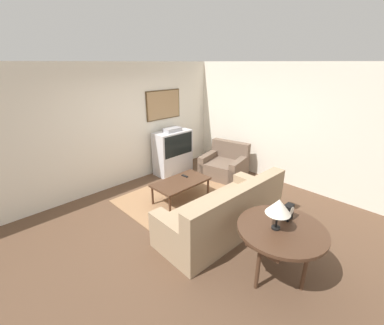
{
  "coord_description": "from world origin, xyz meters",
  "views": [
    {
      "loc": [
        -2.84,
        -2.96,
        2.69
      ],
      "look_at": [
        0.62,
        0.56,
        0.75
      ],
      "focal_mm": 24.0,
      "sensor_mm": 36.0,
      "label": 1
    }
  ],
  "objects_px": {
    "armchair": "(225,166)",
    "coffee_table": "(181,183)",
    "couch": "(224,215)",
    "table_lamp": "(279,207)",
    "tv": "(173,152)",
    "mantel_clock": "(288,212)",
    "console_table": "(282,232)"
  },
  "relations": [
    {
      "from": "coffee_table",
      "to": "console_table",
      "type": "xyz_separation_m",
      "value": [
        -0.43,
        -2.38,
        0.28
      ]
    },
    {
      "from": "tv",
      "to": "coffee_table",
      "type": "height_order",
      "value": "tv"
    },
    {
      "from": "couch",
      "to": "mantel_clock",
      "type": "distance_m",
      "value": 1.18
    },
    {
      "from": "couch",
      "to": "console_table",
      "type": "distance_m",
      "value": 1.18
    },
    {
      "from": "table_lamp",
      "to": "tv",
      "type": "bearing_deg",
      "value": 69.27
    },
    {
      "from": "tv",
      "to": "console_table",
      "type": "height_order",
      "value": "tv"
    },
    {
      "from": "console_table",
      "to": "mantel_clock",
      "type": "bearing_deg",
      "value": 12.46
    },
    {
      "from": "table_lamp",
      "to": "mantel_clock",
      "type": "relative_size",
      "value": 1.94
    },
    {
      "from": "tv",
      "to": "mantel_clock",
      "type": "height_order",
      "value": "tv"
    },
    {
      "from": "armchair",
      "to": "coffee_table",
      "type": "height_order",
      "value": "armchair"
    },
    {
      "from": "tv",
      "to": "armchair",
      "type": "relative_size",
      "value": 1.03
    },
    {
      "from": "couch",
      "to": "armchair",
      "type": "bearing_deg",
      "value": -139.81
    },
    {
      "from": "tv",
      "to": "console_table",
      "type": "distance_m",
      "value": 3.83
    },
    {
      "from": "mantel_clock",
      "to": "tv",
      "type": "bearing_deg",
      "value": 73.66
    },
    {
      "from": "armchair",
      "to": "tv",
      "type": "bearing_deg",
      "value": -156.35
    },
    {
      "from": "coffee_table",
      "to": "mantel_clock",
      "type": "xyz_separation_m",
      "value": [
        -0.2,
        -2.33,
        0.46
      ]
    },
    {
      "from": "console_table",
      "to": "table_lamp",
      "type": "distance_m",
      "value": 0.39
    },
    {
      "from": "armchair",
      "to": "console_table",
      "type": "xyz_separation_m",
      "value": [
        -2.05,
        -2.54,
        0.41
      ]
    },
    {
      "from": "couch",
      "to": "tv",
      "type": "bearing_deg",
      "value": -110.71
    },
    {
      "from": "table_lamp",
      "to": "console_table",
      "type": "bearing_deg",
      "value": -37.03
    },
    {
      "from": "armchair",
      "to": "coffee_table",
      "type": "relative_size",
      "value": 1.0
    },
    {
      "from": "coffee_table",
      "to": "console_table",
      "type": "height_order",
      "value": "console_table"
    },
    {
      "from": "console_table",
      "to": "mantel_clock",
      "type": "height_order",
      "value": "mantel_clock"
    },
    {
      "from": "tv",
      "to": "table_lamp",
      "type": "bearing_deg",
      "value": -110.73
    },
    {
      "from": "coffee_table",
      "to": "table_lamp",
      "type": "bearing_deg",
      "value": -102.2
    },
    {
      "from": "tv",
      "to": "table_lamp",
      "type": "distance_m",
      "value": 3.83
    },
    {
      "from": "armchair",
      "to": "console_table",
      "type": "height_order",
      "value": "armchair"
    },
    {
      "from": "armchair",
      "to": "mantel_clock",
      "type": "height_order",
      "value": "mantel_clock"
    },
    {
      "from": "console_table",
      "to": "mantel_clock",
      "type": "relative_size",
      "value": 5.21
    },
    {
      "from": "coffee_table",
      "to": "armchair",
      "type": "bearing_deg",
      "value": 5.61
    },
    {
      "from": "couch",
      "to": "table_lamp",
      "type": "relative_size",
      "value": 5.49
    },
    {
      "from": "armchair",
      "to": "console_table",
      "type": "distance_m",
      "value": 3.28
    }
  ]
}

